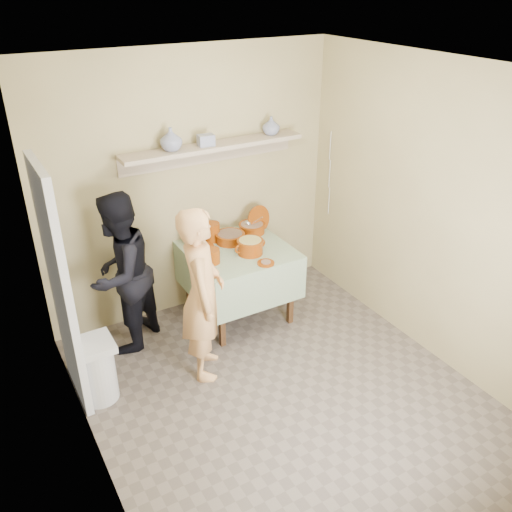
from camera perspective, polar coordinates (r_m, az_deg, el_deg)
ground at (r=4.67m, az=3.11°, el=-14.61°), size 3.50×3.50×0.00m
tile_panel at (r=4.40m, az=-19.89°, el=-3.27°), size 0.06×0.70×2.00m
plate_stack_a at (r=5.32m, az=-6.54°, el=2.25°), size 0.16×0.16×0.22m
plate_stack_b at (r=5.39m, az=-4.65°, el=2.55°), size 0.16×0.16×0.19m
bowl_stack at (r=4.98m, az=-4.61°, el=0.00°), size 0.14×0.14×0.14m
empty_bowl at (r=5.24m, az=-5.25°, el=0.85°), size 0.15×0.15×0.04m
propped_lid at (r=5.60m, az=0.29°, el=3.92°), size 0.30×0.14×0.28m
vase_right at (r=5.44m, az=1.60°, el=13.56°), size 0.20×0.20×0.18m
vase_left at (r=4.98m, az=-8.94°, el=12.06°), size 0.23×0.23×0.21m
ceramic_box at (r=5.10m, az=-5.30°, el=12.04°), size 0.16×0.12×0.10m
person_cook at (r=4.52m, az=-5.68°, el=-4.04°), size 0.57×0.67×1.55m
person_helper at (r=4.97m, az=-14.09°, el=-1.83°), size 0.93×0.91×1.52m
room_shell at (r=3.78m, az=3.73°, el=3.72°), size 3.04×3.54×2.62m
serving_table at (r=5.31m, az=-1.93°, el=-0.37°), size 0.97×0.97×0.76m
cazuela_meat_a at (r=5.36m, az=-2.75°, el=2.02°), size 0.30×0.30×0.10m
cazuela_meat_b at (r=5.56m, az=-0.43°, el=3.03°), size 0.28×0.28×0.10m
ladle at (r=5.52m, az=-0.81°, el=3.45°), size 0.08×0.26×0.19m
cazuela_rice at (r=5.13m, az=-0.62°, el=1.12°), size 0.33×0.25×0.14m
front_plate at (r=4.97m, az=1.04°, el=-0.73°), size 0.16×0.16×0.03m
wall_shelf at (r=5.20m, az=-4.58°, el=11.26°), size 1.80×0.25×0.21m
trash_bin at (r=4.67m, az=-16.42°, el=-11.45°), size 0.32×0.32×0.56m
electrical_cord at (r=5.83m, az=7.75°, el=8.57°), size 0.01×0.05×0.90m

